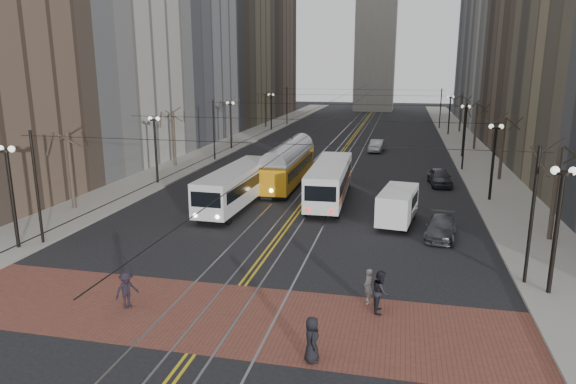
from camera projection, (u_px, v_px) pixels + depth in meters
The scene contains 24 objects.
ground at pixel (248, 278), 24.90m from camera, with size 260.00×260.00×0.00m, color black.
sidewalk_left at pixel (239, 141), 70.73m from camera, with size 5.00×140.00×0.15m, color gray.
sidewalk_right at pixel (467, 148), 64.39m from camera, with size 5.00×140.00×0.15m, color gray.
crosswalk_band at pixel (220, 315), 21.11m from camera, with size 25.00×6.00×0.01m, color brown.
streetcar_rails at pixel (347, 145), 67.57m from camera, with size 4.80×130.00×0.02m, color gray.
centre_lines at pixel (347, 145), 67.57m from camera, with size 0.42×130.00×0.01m, color gold.
building_left_mid at pixel (165, 14), 69.88m from camera, with size 16.00×20.00×34.00m, color slate.
building_left_far at pixel (249, 18), 107.10m from camera, with size 16.00×20.00×40.00m, color brown.
building_right_mid at pixel (573, 4), 59.11m from camera, with size 16.00×20.00×34.00m, color brown.
building_right_far at pixel (509, 12), 96.33m from camera, with size 16.00×20.00×40.00m, color slate.
lamp_posts at pixel (331, 140), 51.50m from camera, with size 27.60×57.20×5.60m.
street_trees at pixel (339, 132), 57.67m from camera, with size 31.68×53.28×5.60m.
trolley_wires at pixel (339, 124), 57.04m from camera, with size 25.96×120.00×6.60m.
transit_bus at pixel (237, 187), 37.45m from camera, with size 2.34×11.24×2.81m, color silver.
streetcar at pixel (289, 168), 44.40m from camera, with size 2.30×12.38×2.92m, color orange.
rear_bus at pixel (330, 183), 38.72m from camera, with size 2.43×11.18×2.92m, color silver.
cargo_van at pixel (398, 207), 33.21m from camera, with size 1.97×5.13×2.27m, color white.
sedan_grey at pixel (440, 177), 44.24m from camera, with size 1.72×4.28×1.46m, color #38393E.
sedan_silver at pixel (377, 146), 61.92m from camera, with size 1.52×4.35×1.43m, color #ACB0B4.
sedan_parked at pixel (441, 227), 30.72m from camera, with size 1.71×4.21×1.22m, color #3B3C42.
pedestrian_a at pixel (312, 339), 17.64m from camera, with size 0.80×0.52×1.65m, color black.
pedestrian_b at pixel (368, 286), 22.06m from camera, with size 0.56×0.37×1.53m, color gray.
pedestrian_c at pixel (381, 291), 21.22m from camera, with size 0.88×0.69×1.81m, color black.
pedestrian_d at pixel (127, 290), 21.59m from camera, with size 1.04×0.60×1.61m, color black.
Camera 1 is at (6.94, -22.23, 9.94)m, focal length 32.00 mm.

